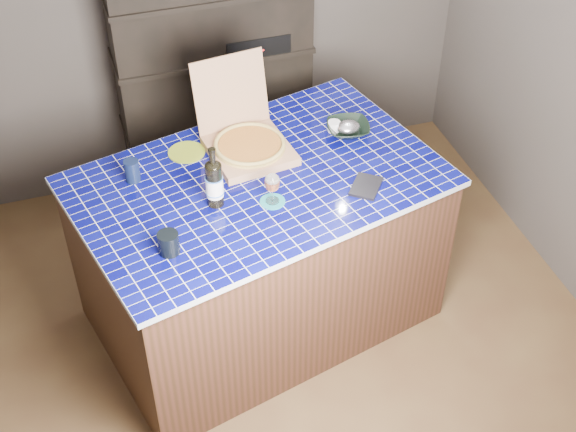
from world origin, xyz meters
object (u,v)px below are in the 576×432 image
object	(u,v)px
kitchen_island	(260,250)
bowl	(348,129)
wine_glass	(272,183)
dvd_case	(366,186)
mead_bottle	(214,183)
pizza_box	(248,142)

from	to	relation	value
kitchen_island	bowl	bearing A→B (deg)	8.18
wine_glass	dvd_case	distance (m)	0.49
kitchen_island	mead_bottle	distance (m)	0.69
mead_bottle	dvd_case	size ratio (longest dim) A/B	1.79
pizza_box	wine_glass	bearing A→B (deg)	-97.12
pizza_box	dvd_case	size ratio (longest dim) A/B	2.92
pizza_box	bowl	distance (m)	0.57
wine_glass	dvd_case	world-z (taller)	wine_glass
pizza_box	bowl	xyz separation A→B (m)	(0.56, -0.00, -0.03)
wine_glass	mead_bottle	bearing A→B (deg)	164.55
pizza_box	mead_bottle	size ratio (longest dim) A/B	1.63
mead_bottle	wine_glass	xyz separation A→B (m)	(0.27, -0.07, -0.01)
kitchen_island	wine_glass	bearing A→B (deg)	-98.24
bowl	wine_glass	bearing A→B (deg)	-142.47
wine_glass	dvd_case	bearing A→B (deg)	-4.35
wine_glass	bowl	bearing A→B (deg)	37.53
kitchen_island	bowl	size ratio (longest dim) A/B	8.89
kitchen_island	pizza_box	xyz separation A→B (m)	(0.02, 0.24, 0.56)
kitchen_island	dvd_case	bearing A→B (deg)	-38.90
kitchen_island	wine_glass	world-z (taller)	wine_glass
pizza_box	bowl	world-z (taller)	pizza_box
kitchen_island	bowl	distance (m)	0.82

